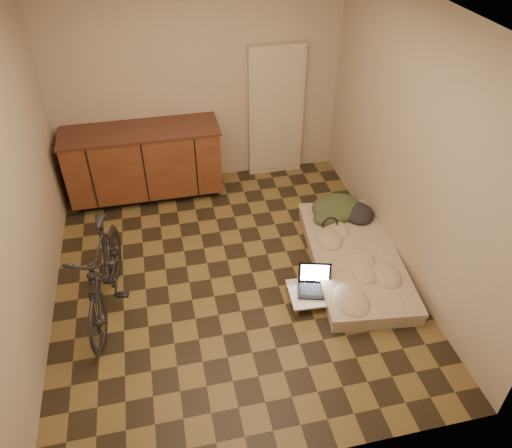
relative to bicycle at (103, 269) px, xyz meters
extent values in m
cube|color=brown|center=(1.20, 0.17, -0.49)|extent=(3.50, 4.00, 0.00)
cube|color=silver|center=(1.20, 0.17, 2.11)|extent=(3.50, 4.00, 0.00)
cube|color=#C2AF95|center=(1.20, 2.17, 0.81)|extent=(3.50, 0.00, 2.60)
cube|color=#C2AF95|center=(1.20, -1.83, 0.81)|extent=(3.50, 0.00, 2.60)
cube|color=#C2AF95|center=(-0.55, 0.17, 0.81)|extent=(0.00, 4.00, 2.60)
cube|color=#C2AF95|center=(2.95, 0.17, 0.81)|extent=(0.00, 4.00, 2.60)
cube|color=black|center=(0.45, 1.91, -0.44)|extent=(1.70, 0.48, 0.10)
cube|color=#5B2B19|center=(0.45, 1.87, 0.00)|extent=(1.80, 0.60, 0.78)
cube|color=#4D271C|center=(0.45, 1.87, 0.40)|extent=(1.84, 0.62, 0.03)
cube|color=beige|center=(2.15, 2.11, 0.36)|extent=(0.70, 0.10, 1.70)
imported|color=black|center=(0.00, 0.00, 0.00)|extent=(0.66, 1.57, 0.98)
cube|color=#B2A68E|center=(2.50, 0.08, -0.43)|extent=(1.08, 1.92, 0.12)
cube|color=beige|center=(2.50, 0.08, -0.35)|extent=(1.10, 1.94, 0.04)
cube|color=brown|center=(1.70, -0.49, -0.45)|extent=(0.04, 0.04, 0.09)
cube|color=brown|center=(1.72, -0.14, -0.45)|extent=(0.04, 0.04, 0.09)
cube|color=brown|center=(2.28, -0.53, -0.45)|extent=(0.04, 0.04, 0.09)
cube|color=brown|center=(2.30, -0.18, -0.45)|extent=(0.04, 0.04, 0.09)
cube|color=white|center=(2.00, -0.34, -0.40)|extent=(0.66, 0.45, 0.02)
cube|color=black|center=(1.93, -0.33, -0.38)|extent=(0.37, 0.31, 0.02)
cube|color=black|center=(1.97, -0.20, -0.27)|extent=(0.32, 0.15, 0.20)
cube|color=white|center=(1.97, -0.20, -0.27)|extent=(0.27, 0.12, 0.17)
ellipsoid|color=silver|center=(2.24, -0.43, -0.37)|extent=(0.07, 0.11, 0.04)
camera|label=1|loc=(0.63, -3.55, 3.07)|focal=35.00mm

